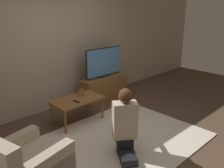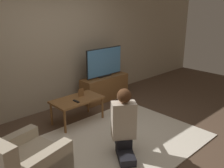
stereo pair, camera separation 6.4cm
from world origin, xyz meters
name	(u,v)px [view 2 (the right image)]	position (x,y,z in m)	size (l,w,h in m)	color
ground_plane	(121,140)	(0.00, 0.00, 0.00)	(10.00, 10.00, 0.00)	brown
wall_back	(52,46)	(0.00, 1.93, 1.30)	(10.00, 0.06, 2.60)	tan
rug	(121,140)	(0.00, 0.00, 0.01)	(2.57, 2.02, 0.02)	beige
tv_stand	(105,88)	(1.04, 1.53, 0.27)	(1.16, 0.36, 0.54)	brown
tv	(104,62)	(1.04, 1.54, 0.87)	(0.98, 0.08, 0.65)	black
coffee_table	(77,101)	(-0.10, 1.02, 0.41)	(0.92, 0.52, 0.46)	brown
person_kneeling	(124,122)	(-0.23, -0.29, 0.51)	(0.65, 0.79, 1.00)	black
picture_frame	(81,92)	(0.03, 1.07, 0.53)	(0.11, 0.01, 0.15)	brown
remote	(76,101)	(-0.19, 0.92, 0.47)	(0.04, 0.15, 0.02)	black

